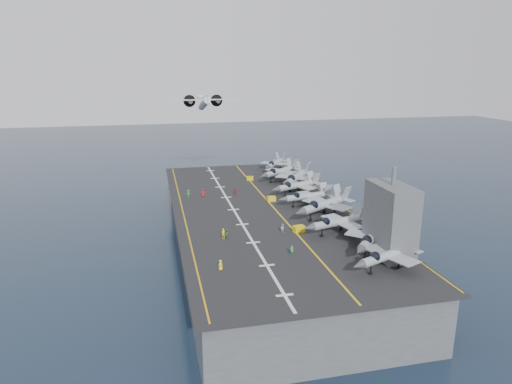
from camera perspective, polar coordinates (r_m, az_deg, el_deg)
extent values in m
plane|color=#142135|center=(105.39, 0.49, -7.40)|extent=(500.00, 500.00, 0.00)
cube|color=#56595E|center=(103.55, 0.49, -4.85)|extent=(36.00, 90.00, 10.00)
cube|color=black|center=(101.87, 0.50, -2.10)|extent=(38.00, 92.00, 0.40)
cube|color=gold|center=(102.51, 2.13, -1.87)|extent=(0.35, 90.00, 0.02)
cube|color=silver|center=(100.65, -2.83, -2.21)|extent=(0.50, 90.00, 0.02)
cube|color=gold|center=(99.44, -9.08, -2.61)|extent=(0.25, 90.00, 0.02)
cube|color=gold|center=(107.42, 10.15, -1.30)|extent=(0.25, 90.00, 0.02)
imported|color=yellow|center=(71.49, -4.45, -9.10)|extent=(1.18, 0.97, 1.69)
imported|color=yellow|center=(83.83, -4.11, -5.21)|extent=(1.40, 1.39, 1.97)
imported|color=#2D8532|center=(84.22, -3.69, -5.22)|extent=(0.91, 1.14, 1.65)
imported|color=#268C33|center=(110.41, -8.46, -0.23)|extent=(1.34, 1.03, 2.00)
imported|color=#AC2926|center=(111.75, -2.60, 0.09)|extent=(1.37, 1.22, 1.91)
imported|color=#B21919|center=(111.10, -6.64, -0.10)|extent=(1.17, 0.81, 1.88)
imported|color=green|center=(76.92, 4.51, -7.25)|extent=(1.14, 0.84, 1.74)
imported|color=silver|center=(86.77, 3.32, -4.54)|extent=(1.26, 1.23, 1.77)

